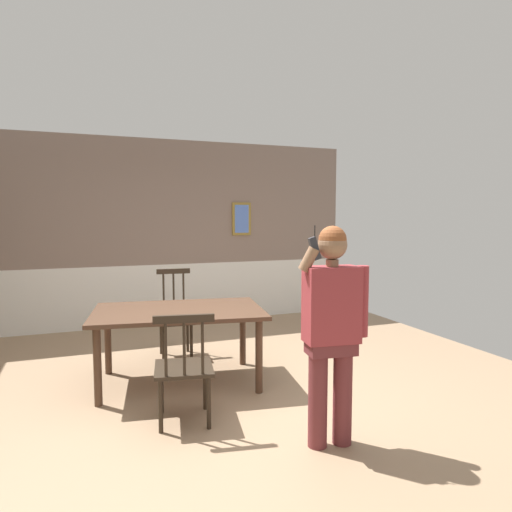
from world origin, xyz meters
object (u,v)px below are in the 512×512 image
Objects in this scene: chair_by_doorway at (175,317)px; dining_table at (179,317)px; chair_near_window at (184,367)px; person_figure at (332,323)px.

dining_table is at bearing 86.00° from chair_by_doorway.
chair_by_doorway is at bearing 91.38° from chair_near_window.
chair_near_window is 0.58× the size of person_figure.
chair_by_doorway reaches higher than dining_table.
dining_table is 1.84m from person_figure.
person_figure is at bearing 108.95° from chair_by_doorway.
chair_by_doorway is at bearing 81.62° from dining_table.
person_figure reaches higher than chair_by_doorway.
chair_by_doorway is (0.27, 1.81, 0.01)m from chair_near_window.
chair_by_doorway reaches higher than chair_near_window.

